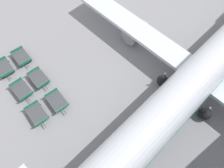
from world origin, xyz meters
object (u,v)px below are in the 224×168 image
Objects in this scene: airplane at (210,65)px; baggage_dolly_row_near_col_c at (37,114)px; baggage_dolly_row_mid_a_col_a at (21,57)px; baggage_dolly_row_mid_a_col_b at (39,78)px; baggage_dolly_row_near_col_b at (21,90)px; baggage_dolly_row_mid_a_col_c at (57,101)px; baggage_dolly_row_near_col_a at (4,68)px.

baggage_dolly_row_near_col_c is (-7.71, -17.84, -2.66)m from airplane.
airplane reaches higher than baggage_dolly_row_mid_a_col_a.
baggage_dolly_row_near_col_b is at bearing -85.28° from baggage_dolly_row_mid_a_col_b.
baggage_dolly_row_near_col_c and baggage_dolly_row_mid_a_col_a have the same top height.
baggage_dolly_row_near_col_c is (3.73, 0.04, 0.00)m from baggage_dolly_row_near_col_b.
baggage_dolly_row_mid_a_col_c is (3.91, 0.22, 0.00)m from baggage_dolly_row_mid_a_col_b.
baggage_dolly_row_mid_a_col_b is at bearing -126.81° from airplane.
baggage_dolly_row_mid_a_col_a is (-4.32, 2.08, 0.00)m from baggage_dolly_row_near_col_b.
baggage_dolly_row_near_col_b is 1.01× the size of baggage_dolly_row_mid_a_col_a.
airplane is 14.43× the size of baggage_dolly_row_mid_a_col_b.
airplane is at bearing 49.54° from baggage_dolly_row_near_col_a.
baggage_dolly_row_near_col_a is 2.44m from baggage_dolly_row_mid_a_col_a.
baggage_dolly_row_mid_a_col_c is (8.04, 0.47, 0.00)m from baggage_dolly_row_mid_a_col_a.
baggage_dolly_row_mid_a_col_b is 3.92m from baggage_dolly_row_mid_a_col_c.
baggage_dolly_row_near_col_a is at bearing -145.56° from baggage_dolly_row_mid_a_col_b.
baggage_dolly_row_near_col_a is 4.75m from baggage_dolly_row_mid_a_col_b.
baggage_dolly_row_mid_a_col_c is at bearing 3.36° from baggage_dolly_row_mid_a_col_a.
baggage_dolly_row_near_col_b is at bearing -179.42° from baggage_dolly_row_near_col_c.
baggage_dolly_row_near_col_b and baggage_dolly_row_mid_a_col_a have the same top height.
baggage_dolly_row_mid_a_col_a is (-15.76, -15.80, -2.66)m from airplane.
airplane is at bearing 57.39° from baggage_dolly_row_near_col_b.
baggage_dolly_row_mid_a_col_a is 1.00× the size of baggage_dolly_row_mid_a_col_c.
baggage_dolly_row_near_col_a is (-15.55, -18.23, -2.66)m from airplane.
baggage_dolly_row_near_col_a is at bearing -130.46° from airplane.
baggage_dolly_row_mid_a_col_a is 8.06m from baggage_dolly_row_mid_a_col_c.
baggage_dolly_row_mid_a_col_b is at bearing 34.44° from baggage_dolly_row_near_col_a.
baggage_dolly_row_near_col_b is 1.02× the size of baggage_dolly_row_near_col_c.
baggage_dolly_row_mid_a_col_a is at bearing 165.74° from baggage_dolly_row_near_col_c.
baggage_dolly_row_mid_a_col_a is (-0.21, 2.43, 0.00)m from baggage_dolly_row_near_col_a.
baggage_dolly_row_near_col_b and baggage_dolly_row_mid_a_col_b have the same top height.
baggage_dolly_row_near_col_b is at bearing 4.85° from baggage_dolly_row_near_col_a.
baggage_dolly_row_near_col_b is (-11.44, -17.88, -2.66)m from airplane.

